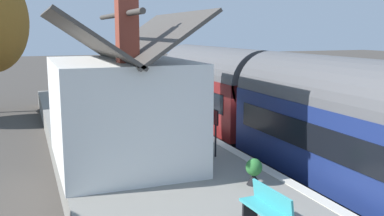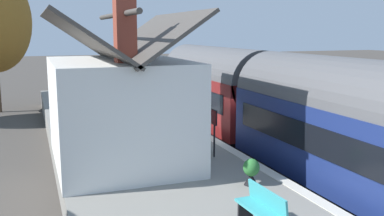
% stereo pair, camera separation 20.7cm
% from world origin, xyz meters
% --- Properties ---
extents(ground_plane, '(160.00, 160.00, 0.00)m').
position_xyz_m(ground_plane, '(0.00, 0.00, 0.00)').
color(ground_plane, '#423D38').
extents(platform, '(32.00, 5.97, 0.98)m').
position_xyz_m(platform, '(0.00, 3.98, 0.49)').
color(platform, gray).
rests_on(platform, ground).
extents(platform_edge_coping, '(32.00, 0.36, 0.02)m').
position_xyz_m(platform_edge_coping, '(0.00, 1.18, 0.98)').
color(platform_edge_coping, beige).
rests_on(platform_edge_coping, platform).
extents(rail_near, '(52.00, 0.08, 0.14)m').
position_xyz_m(rail_near, '(0.00, -1.62, 0.07)').
color(rail_near, gray).
rests_on(rail_near, ground).
extents(rail_far, '(52.00, 0.08, 0.14)m').
position_xyz_m(rail_far, '(0.00, -0.18, 0.07)').
color(rail_far, gray).
rests_on(rail_far, ground).
extents(train, '(17.53, 2.73, 4.32)m').
position_xyz_m(train, '(-0.80, -0.90, 2.21)').
color(train, black).
rests_on(train, ground).
extents(station_building, '(5.80, 4.24, 5.52)m').
position_xyz_m(station_building, '(-2.33, 5.01, 2.70)').
color(station_building, white).
rests_on(station_building, platform).
extents(bench_mid_platform, '(1.41, 0.47, 0.88)m').
position_xyz_m(bench_mid_platform, '(3.92, 3.07, 1.45)').
color(bench_mid_platform, teal).
rests_on(bench_mid_platform, platform).
extents(bench_near_building, '(1.40, 0.45, 0.88)m').
position_xyz_m(bench_near_building, '(6.59, 3.22, 1.45)').
color(bench_near_building, teal).
rests_on(bench_near_building, platform).
extents(bench_platform_end, '(1.42, 0.49, 0.88)m').
position_xyz_m(bench_platform_end, '(-8.26, 3.27, 1.45)').
color(bench_platform_end, teal).
rests_on(bench_platform_end, platform).
extents(planter_edge_far, '(0.73, 0.32, 0.56)m').
position_xyz_m(planter_edge_far, '(6.54, 1.79, 1.24)').
color(planter_edge_far, gray).
rests_on(planter_edge_far, platform).
extents(planter_bench_right, '(0.48, 0.48, 0.88)m').
position_xyz_m(planter_bench_right, '(11.30, 3.69, 1.44)').
color(planter_bench_right, '#9E5138').
rests_on(planter_bench_right, platform).
extents(planter_corner_building, '(0.44, 0.44, 0.73)m').
position_xyz_m(planter_corner_building, '(-5.77, 2.19, 1.35)').
color(planter_corner_building, black).
rests_on(planter_corner_building, platform).
extents(lamp_post_platform, '(0.32, 0.50, 3.49)m').
position_xyz_m(lamp_post_platform, '(8.21, 2.19, 3.43)').
color(lamp_post_platform, black).
rests_on(lamp_post_platform, platform).
extents(station_sign_board, '(0.96, 0.06, 1.57)m').
position_xyz_m(station_sign_board, '(-2.68, 2.06, 2.16)').
color(station_sign_board, black).
rests_on(station_sign_board, platform).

